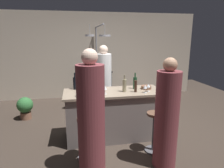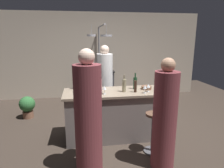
# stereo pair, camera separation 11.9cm
# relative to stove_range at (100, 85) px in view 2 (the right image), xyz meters

# --- Properties ---
(ground_plane) EXTENTS (9.00, 9.00, 0.00)m
(ground_plane) POSITION_rel_stove_range_xyz_m (0.00, -2.45, -0.45)
(ground_plane) COLOR #382D26
(back_wall) EXTENTS (6.40, 0.16, 2.60)m
(back_wall) POSITION_rel_stove_range_xyz_m (0.00, 0.40, 0.85)
(back_wall) COLOR #BCAD99
(back_wall) RESTS_ON ground_plane
(kitchen_island) EXTENTS (1.80, 0.72, 0.90)m
(kitchen_island) POSITION_rel_stove_range_xyz_m (0.00, -2.45, 0.01)
(kitchen_island) COLOR slate
(kitchen_island) RESTS_ON ground_plane
(stove_range) EXTENTS (0.80, 0.64, 0.89)m
(stove_range) POSITION_rel_stove_range_xyz_m (0.00, 0.00, 0.00)
(stove_range) COLOR #47474C
(stove_range) RESTS_ON ground_plane
(chef) EXTENTS (0.36, 0.36, 1.69)m
(chef) POSITION_rel_stove_range_xyz_m (-0.03, -1.46, 0.34)
(chef) COLOR white
(chef) RESTS_ON ground_plane
(bar_stool_right) EXTENTS (0.28, 0.28, 0.68)m
(bar_stool_right) POSITION_rel_stove_range_xyz_m (0.55, -3.07, -0.07)
(bar_stool_right) COLOR #4C4C51
(bar_stool_right) RESTS_ON ground_plane
(guest_right) EXTENTS (0.34, 0.34, 1.60)m
(guest_right) POSITION_rel_stove_range_xyz_m (0.57, -3.44, 0.30)
(guest_right) COLOR brown
(guest_right) RESTS_ON ground_plane
(bar_stool_left) EXTENTS (0.28, 0.28, 0.68)m
(bar_stool_left) POSITION_rel_stove_range_xyz_m (-0.56, -3.07, -0.07)
(bar_stool_left) COLOR #4C4C51
(bar_stool_left) RESTS_ON ground_plane
(guest_left) EXTENTS (0.37, 0.37, 1.73)m
(guest_left) POSITION_rel_stove_range_xyz_m (-0.50, -3.43, 0.35)
(guest_left) COLOR brown
(guest_left) RESTS_ON ground_plane
(overhead_pot_rack) EXTENTS (0.59, 1.56, 2.17)m
(overhead_pot_rack) POSITION_rel_stove_range_xyz_m (-0.04, -0.52, 1.20)
(overhead_pot_rack) COLOR gray
(overhead_pot_rack) RESTS_ON ground_plane
(potted_plant) EXTENTS (0.36, 0.36, 0.52)m
(potted_plant) POSITION_rel_stove_range_xyz_m (-1.84, -1.23, -0.15)
(potted_plant) COLOR brown
(potted_plant) RESTS_ON ground_plane
(pepper_mill) EXTENTS (0.05, 0.05, 0.21)m
(pepper_mill) POSITION_rel_stove_range_xyz_m (0.38, -2.57, 0.56)
(pepper_mill) COLOR #382319
(pepper_mill) RESTS_ON kitchen_island
(wine_bottle_rose) EXTENTS (0.07, 0.07, 0.33)m
(wine_bottle_rose) POSITION_rel_stove_range_xyz_m (-0.25, -2.55, 0.58)
(wine_bottle_rose) COLOR #B78C8E
(wine_bottle_rose) RESTS_ON kitchen_island
(wine_bottle_dark) EXTENTS (0.07, 0.07, 0.32)m
(wine_bottle_dark) POSITION_rel_stove_range_xyz_m (-0.68, -2.18, 0.58)
(wine_bottle_dark) COLOR black
(wine_bottle_dark) RESTS_ON kitchen_island
(wine_bottle_amber) EXTENTS (0.07, 0.07, 0.29)m
(wine_bottle_amber) POSITION_rel_stove_range_xyz_m (-0.48, -2.56, 0.56)
(wine_bottle_amber) COLOR brown
(wine_bottle_amber) RESTS_ON kitchen_island
(wine_bottle_white) EXTENTS (0.07, 0.07, 0.31)m
(wine_bottle_white) POSITION_rel_stove_range_xyz_m (0.19, -2.52, 0.57)
(wine_bottle_white) COLOR gray
(wine_bottle_white) RESTS_ON kitchen_island
(wine_bottle_green) EXTENTS (0.07, 0.07, 0.31)m
(wine_bottle_green) POSITION_rel_stove_range_xyz_m (0.44, -2.34, 0.57)
(wine_bottle_green) COLOR #193D23
(wine_bottle_green) RESTS_ON kitchen_island
(wine_glass_near_left_guest) EXTENTS (0.07, 0.07, 0.15)m
(wine_glass_near_left_guest) POSITION_rel_stove_range_xyz_m (-0.18, -2.61, 0.56)
(wine_glass_near_left_guest) COLOR silver
(wine_glass_near_left_guest) RESTS_ON kitchen_island
(wine_glass_by_chef) EXTENTS (0.07, 0.07, 0.15)m
(wine_glass_by_chef) POSITION_rel_stove_range_xyz_m (0.62, -2.58, 0.56)
(wine_glass_by_chef) COLOR silver
(wine_glass_by_chef) RESTS_ON kitchen_island
(wine_glass_near_right_guest) EXTENTS (0.07, 0.07, 0.15)m
(wine_glass_near_right_guest) POSITION_rel_stove_range_xyz_m (0.53, -2.66, 0.56)
(wine_glass_near_right_guest) COLOR silver
(wine_glass_near_right_guest) RESTS_ON kitchen_island
(mixing_bowl_ceramic) EXTENTS (0.20, 0.20, 0.06)m
(mixing_bowl_ceramic) POSITION_rel_stove_range_xyz_m (-0.51, -2.28, 0.48)
(mixing_bowl_ceramic) COLOR silver
(mixing_bowl_ceramic) RESTS_ON kitchen_island
(mixing_bowl_blue) EXTENTS (0.15, 0.15, 0.06)m
(mixing_bowl_blue) POSITION_rel_stove_range_xyz_m (-0.59, -2.65, 0.48)
(mixing_bowl_blue) COLOR #334C6B
(mixing_bowl_blue) RESTS_ON kitchen_island
(mixing_bowl_wooden) EXTENTS (0.19, 0.19, 0.06)m
(mixing_bowl_wooden) POSITION_rel_stove_range_xyz_m (0.64, -2.40, 0.48)
(mixing_bowl_wooden) COLOR brown
(mixing_bowl_wooden) RESTS_ON kitchen_island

